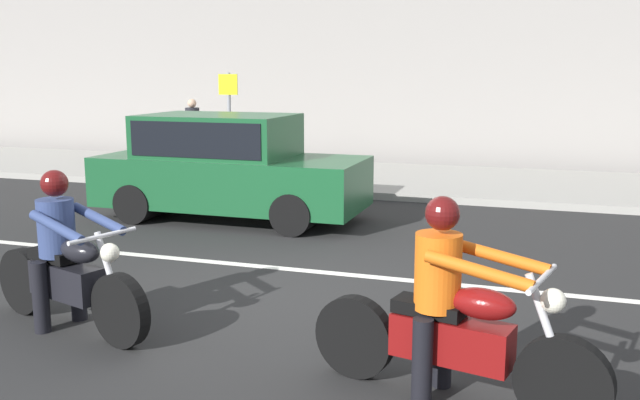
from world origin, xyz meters
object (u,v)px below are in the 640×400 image
Objects in this scene: parked_sedan_forest_green at (227,166)px; motorcycle_with_rider_denim_blue at (66,265)px; street_sign_post at (229,113)px; pedestrian_bystander at (193,127)px; motorcycle_with_rider_orange_stripe at (451,319)px.

motorcycle_with_rider_denim_blue is at bearing -81.36° from parked_sedan_forest_green.
street_sign_post is at bearing 114.86° from parked_sedan_forest_green.
parked_sedan_forest_green is at bearing -55.96° from pedestrian_bystander.
motorcycle_with_rider_denim_blue is 0.94× the size of street_sign_post.
motorcycle_with_rider_denim_blue is 1.29× the size of pedestrian_bystander.
street_sign_post is (-1.66, 3.58, 0.63)m from parked_sedan_forest_green.
pedestrian_bystander is at bearing 124.04° from parked_sedan_forest_green.
parked_sedan_forest_green is (-4.37, 5.32, 0.25)m from motorcycle_with_rider_orange_stripe.
parked_sedan_forest_green is at bearing -65.14° from street_sign_post.
pedestrian_bystander is (-3.17, 4.69, 0.21)m from parked_sedan_forest_green.
motorcycle_with_rider_orange_stripe is 6.89m from parked_sedan_forest_green.
motorcycle_with_rider_orange_stripe is 1.06× the size of motorcycle_with_rider_denim_blue.
street_sign_post is at bearing 105.76° from motorcycle_with_rider_denim_blue.
pedestrian_bystander is at bearing 112.09° from motorcycle_with_rider_denim_blue.
parked_sedan_forest_green is 2.68× the size of pedestrian_bystander.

